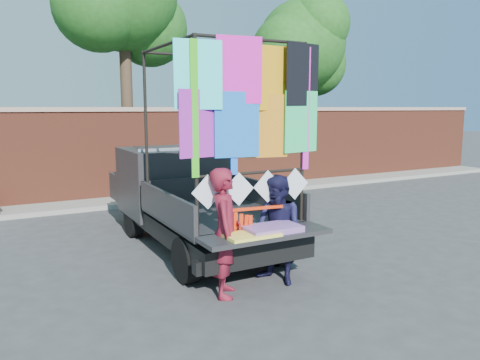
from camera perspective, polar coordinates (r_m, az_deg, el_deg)
name	(u,v)px	position (r m, az deg, el deg)	size (l,w,h in m)	color
ground	(210,279)	(7.33, -3.69, -11.97)	(90.00, 90.00, 0.00)	#38383A
brick_wall	(105,154)	(13.60, -16.17, 3.11)	(30.00, 0.45, 2.61)	brown
curb	(113,202)	(13.10, -15.27, -2.66)	(30.00, 1.20, 0.12)	gray
tree_mid	(125,2)	(15.18, -13.87, 20.36)	(4.20, 3.30, 7.73)	#38281C
tree_right	(303,48)	(17.83, 7.74, 15.69)	(4.20, 3.30, 6.62)	#38281C
pickup_truck	(183,195)	(9.29, -6.98, -1.81)	(2.24, 5.64, 3.55)	black
woman	(225,233)	(6.47, -1.82, -6.43)	(0.66, 0.43, 1.80)	maroon
man	(279,230)	(6.96, 4.76, -6.08)	(0.79, 0.62, 1.63)	#171639
streamer_bundle	(247,222)	(6.61, 0.89, -5.18)	(0.91, 0.17, 0.63)	red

